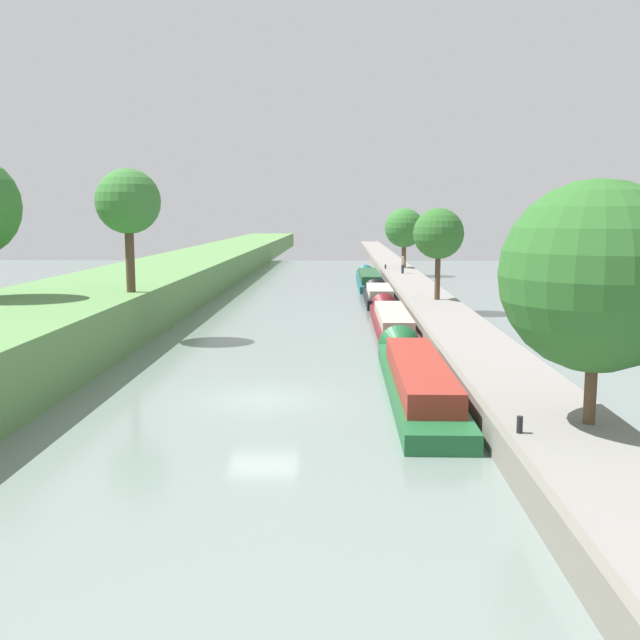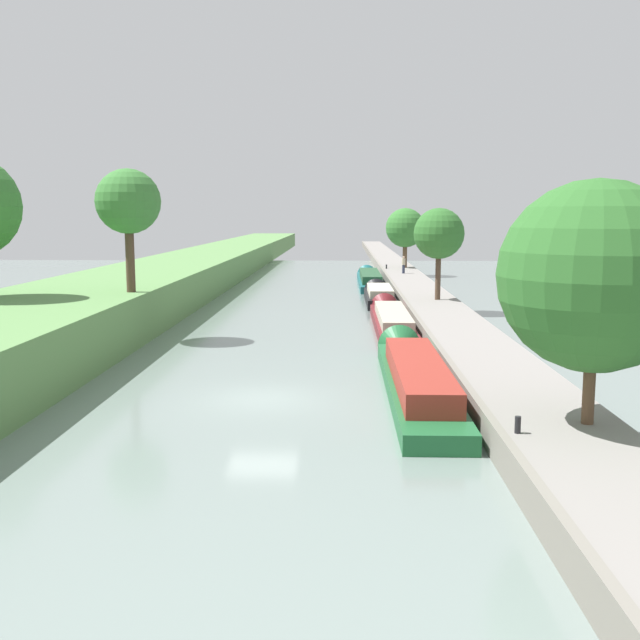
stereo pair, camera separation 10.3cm
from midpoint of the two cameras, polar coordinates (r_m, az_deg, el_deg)
The scene contains 14 objects.
ground_plane at distance 26.80m, azimuth -4.51°, elevation -6.08°, with size 160.00×160.00×0.00m, color slate.
right_towpath at distance 27.23m, azimuth 14.51°, elevation -5.09°, with size 3.49×260.00×0.92m.
stone_quay at distance 26.87m, azimuth 10.61°, elevation -5.09°, with size 0.25×260.00×0.97m.
narrowboat_green at distance 28.32m, azimuth 7.23°, elevation -4.18°, with size 2.15×15.60×2.11m.
narrowboat_maroon at distance 43.77m, azimuth 5.41°, elevation 0.10°, with size 2.01×14.85×1.91m.
narrowboat_black at distance 56.20m, azimuth 4.47°, elevation 1.94°, with size 2.06×10.52×1.96m.
narrowboat_teal at distance 70.04m, azimuth 3.73°, elevation 3.19°, with size 2.08×17.16×1.99m.
tree_rightbank_near at distance 20.95m, azimuth 20.40°, elevation 3.17°, with size 5.14×5.14×6.60m.
tree_rightbank_midnear at distance 49.72m, azimuth 9.06°, elevation 6.56°, with size 3.36×3.36×6.07m.
tree_rightbank_midfar at distance 79.44m, azimuth 6.47°, elevation 7.06°, with size 4.14×4.14×6.30m.
tree_leftbank_downstream at distance 39.37m, azimuth -14.65°, elevation 8.76°, with size 3.32×3.32×6.31m.
person_walking at distance 71.77m, azimuth 6.35°, elevation 4.29°, with size 0.34×0.34×1.66m.
mooring_bollard_near at distance 20.12m, azimuth 14.99°, elevation -7.79°, with size 0.16×0.16×0.45m.
mooring_bollard_far at distance 77.69m, azimuth 5.03°, elevation 4.12°, with size 0.16×0.16×0.45m.
Camera 1 is at (2.77, -25.83, 6.58)m, focal length 41.52 mm.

